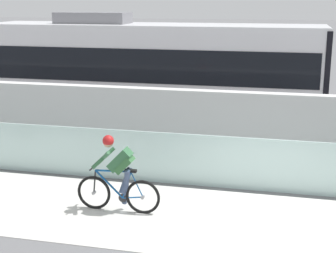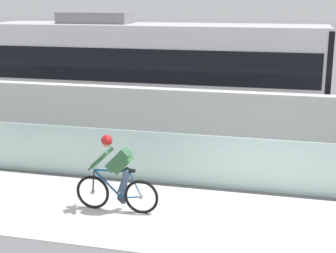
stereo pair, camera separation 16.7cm
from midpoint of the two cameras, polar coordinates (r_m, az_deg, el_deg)
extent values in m
plane|color=slate|center=(10.12, 10.32, -10.89)|extent=(200.00, 200.00, 0.00)
cube|color=silver|center=(10.12, 10.33, -10.86)|extent=(32.00, 3.20, 0.01)
cube|color=silver|center=(11.62, 11.00, -4.33)|extent=(32.00, 0.05, 1.23)
cube|color=silver|center=(13.25, 11.44, -0.45)|extent=(32.00, 0.36, 1.94)
cube|color=#595654|center=(15.89, 11.64, -1.62)|extent=(32.00, 0.08, 0.01)
cube|color=#595654|center=(17.28, 11.81, -0.36)|extent=(32.00, 0.08, 0.01)
cube|color=silver|center=(16.81, -2.17, 6.13)|extent=(11.00, 2.50, 3.10)
cube|color=black|center=(16.76, -2.18, 7.31)|extent=(10.56, 2.54, 1.04)
cube|color=red|center=(17.05, -2.12, 1.56)|extent=(10.78, 2.53, 0.28)
cube|color=slate|center=(17.29, -8.70, 11.96)|extent=(2.40, 1.10, 0.36)
cube|color=#232326|center=(18.33, -12.79, 1.57)|extent=(1.40, 1.88, 0.20)
cylinder|color=black|center=(17.72, -13.79, 0.88)|extent=(0.60, 0.10, 0.60)
cylinder|color=black|center=(18.97, -11.83, 1.85)|extent=(0.60, 0.10, 0.60)
cube|color=#232326|center=(16.52, 9.73, 0.35)|extent=(1.40, 1.88, 0.20)
cylinder|color=black|center=(15.84, 9.54, -0.46)|extent=(0.60, 0.10, 0.60)
cylinder|color=black|center=(17.23, 9.89, 0.71)|extent=(0.60, 0.10, 0.60)
cube|color=black|center=(19.00, -18.31, 6.36)|extent=(0.16, 2.54, 2.94)
cube|color=black|center=(16.23, 16.79, 5.25)|extent=(0.16, 2.54, 2.94)
torus|color=black|center=(10.69, -8.75, -7.34)|extent=(0.72, 0.06, 0.72)
cylinder|color=#99999E|center=(10.69, -8.75, -7.34)|extent=(0.07, 0.10, 0.07)
torus|color=black|center=(10.36, -3.30, -7.91)|extent=(0.72, 0.06, 0.72)
cylinder|color=#99999E|center=(10.36, -3.30, -7.91)|extent=(0.07, 0.10, 0.07)
cylinder|color=#144C8C|center=(10.49, -7.07, -6.43)|extent=(0.60, 0.04, 0.58)
cylinder|color=#144C8C|center=(10.37, -5.11, -6.55)|extent=(0.22, 0.04, 0.59)
cylinder|color=#144C8C|center=(10.36, -6.65, -4.98)|extent=(0.76, 0.04, 0.07)
cylinder|color=#144C8C|center=(10.43, -4.43, -7.95)|extent=(0.43, 0.03, 0.09)
cylinder|color=#144C8C|center=(10.29, -3.98, -6.50)|extent=(0.27, 0.02, 0.53)
cylinder|color=black|center=(10.59, -8.67, -6.12)|extent=(0.08, 0.03, 0.49)
cube|color=black|center=(10.23, -4.67, -4.97)|extent=(0.24, 0.10, 0.05)
cylinder|color=black|center=(10.47, -8.62, -4.36)|extent=(0.03, 0.58, 0.03)
cylinder|color=#262628|center=(10.50, -5.54, -7.98)|extent=(0.18, 0.02, 0.18)
cube|color=#33663F|center=(10.23, -5.86, -3.73)|extent=(0.50, 0.28, 0.51)
cube|color=#336638|center=(10.23, -5.36, -4.26)|extent=(0.38, 0.30, 0.38)
sphere|color=tan|center=(10.21, -7.18, -1.78)|extent=(0.20, 0.20, 0.20)
sphere|color=red|center=(10.20, -7.19, -1.59)|extent=(0.23, 0.23, 0.23)
cylinder|color=#33663F|center=(10.35, -7.74, -3.52)|extent=(0.44, 0.41, 0.41)
cylinder|color=#33663F|center=(10.35, -7.74, -3.52)|extent=(0.44, 0.41, 0.41)
cylinder|color=#384766|center=(10.39, -5.21, -6.77)|extent=(0.29, 0.33, 0.80)
cylinder|color=#384766|center=(10.34, -5.22, -6.05)|extent=(0.29, 0.33, 0.54)
camera|label=1|loc=(0.08, -90.39, -0.10)|focal=54.34mm
camera|label=2|loc=(0.08, 89.61, 0.10)|focal=54.34mm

